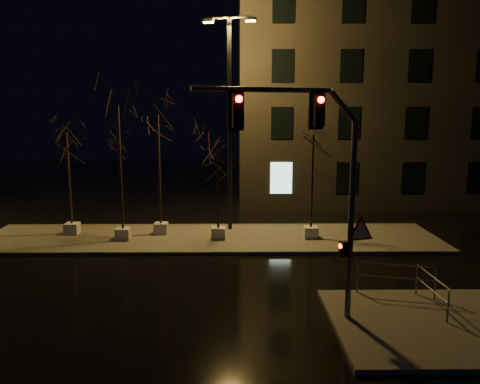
{
  "coord_description": "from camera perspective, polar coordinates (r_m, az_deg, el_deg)",
  "views": [
    {
      "loc": [
        1.19,
        -16.05,
        6.08
      ],
      "look_at": [
        1.41,
        3.34,
        2.8
      ],
      "focal_mm": 35.0,
      "sensor_mm": 36.0,
      "label": 1
    }
  ],
  "objects": [
    {
      "name": "ground",
      "position": [
        17.21,
        -4.65,
        -11.12
      ],
      "size": [
        90.0,
        90.0,
        0.0
      ],
      "primitive_type": "plane",
      "color": "black",
      "rests_on": "ground"
    },
    {
      "name": "median",
      "position": [
        22.89,
        -3.61,
        -5.63
      ],
      "size": [
        22.0,
        5.0,
        0.15
      ],
      "primitive_type": "cube",
      "color": "#45413D",
      "rests_on": "ground"
    },
    {
      "name": "sidewalk_corner",
      "position": [
        15.28,
        24.64,
        -14.46
      ],
      "size": [
        7.0,
        5.0,
        0.15
      ],
      "primitive_type": "cube",
      "color": "#45413D",
      "rests_on": "ground"
    },
    {
      "name": "building",
      "position": [
        36.41,
        20.37,
        11.25
      ],
      "size": [
        25.0,
        12.0,
        15.0
      ],
      "primitive_type": "cube",
      "color": "black",
      "rests_on": "ground"
    },
    {
      "name": "tree_0",
      "position": [
        24.14,
        -20.26,
        4.21
      ],
      "size": [
        1.8,
        1.8,
        5.16
      ],
      "color": "#B2AFA6",
      "rests_on": "median"
    },
    {
      "name": "tree_1",
      "position": [
        22.25,
        -14.53,
        6.61
      ],
      "size": [
        1.8,
        1.8,
        6.44
      ],
      "color": "#B2AFA6",
      "rests_on": "median"
    },
    {
      "name": "tree_2",
      "position": [
        22.99,
        -9.9,
        6.03
      ],
      "size": [
        1.8,
        1.8,
        6.01
      ],
      "color": "#B2AFA6",
      "rests_on": "median"
    },
    {
      "name": "tree_3",
      "position": [
        21.87,
        -2.72,
        2.85
      ],
      "size": [
        1.8,
        1.8,
        4.43
      ],
      "color": "#B2AFA6",
      "rests_on": "median"
    },
    {
      "name": "tree_4",
      "position": [
        22.18,
        8.85,
        4.18
      ],
      "size": [
        1.8,
        1.8,
        5.11
      ],
      "color": "#B2AFA6",
      "rests_on": "median"
    },
    {
      "name": "traffic_signal_mast",
      "position": [
        12.9,
        9.64,
        2.3
      ],
      "size": [
        5.14,
        1.78,
        6.58
      ],
      "rotation": [
        0.0,
        0.0,
        0.33
      ],
      "color": "#54575B",
      "rests_on": "sidewalk_corner"
    },
    {
      "name": "streetlight_main",
      "position": [
        23.61,
        -1.29,
        9.95
      ],
      "size": [
        2.62,
        0.83,
        10.53
      ],
      "rotation": [
        0.0,
        0.0,
        -0.21
      ],
      "color": "black",
      "rests_on": "median"
    },
    {
      "name": "guard_rail_a",
      "position": [
        16.34,
        18.47,
        -9.59
      ],
      "size": [
        2.41,
        0.66,
        1.07
      ],
      "rotation": [
        0.0,
        0.0,
        -0.25
      ],
      "color": "#54575B",
      "rests_on": "sidewalk_corner"
    },
    {
      "name": "guard_rail_b",
      "position": [
        15.76,
        22.32,
        -10.67
      ],
      "size": [
        0.13,
        2.18,
        1.03
      ],
      "rotation": [
        0.0,
        0.0,
        1.61
      ],
      "color": "#54575B",
      "rests_on": "sidewalk_corner"
    }
  ]
}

